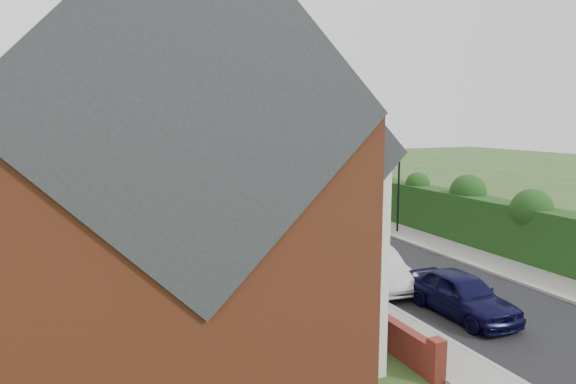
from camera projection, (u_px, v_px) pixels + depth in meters
name	position (u px, v px, depth m)	size (l,w,h in m)	color
ground	(387.00, 257.00, 23.72)	(140.00, 140.00, 0.00)	#2D4C1E
road	(284.00, 216.00, 33.52)	(6.00, 58.00, 0.02)	black
pavement_hedge_side	(339.00, 211.00, 35.12)	(2.20, 58.00, 0.12)	#97958F
pavement_house_side	(228.00, 220.00, 32.01)	(1.70, 58.00, 0.12)	#97958F
kerb_hedge_side	(326.00, 212.00, 34.70)	(0.18, 58.00, 0.13)	#999993
kerb_house_side	(240.00, 219.00, 32.32)	(0.18, 58.00, 0.13)	#999993
hedge	(363.00, 187.00, 35.60)	(2.10, 58.00, 2.85)	#123812
terrace_row	(116.00, 153.00, 27.90)	(9.05, 40.50, 11.50)	brown
garden_wall_row	(216.00, 218.00, 30.65)	(0.35, 40.35, 1.10)	maroon
lamppost	(399.00, 175.00, 28.21)	(0.32, 0.32, 5.16)	black
tree_far_left	(168.00, 124.00, 58.30)	(7.14, 6.80, 9.29)	#332316
tree_far_right	(215.00, 118.00, 62.39)	(7.98, 7.60, 10.31)	#332316
tree_far_back	(110.00, 116.00, 58.57)	(8.40, 8.00, 10.82)	#332316
car_navy	(461.00, 294.00, 16.69)	(1.70, 4.21, 1.44)	black
car_silver_a	(375.00, 267.00, 19.66)	(1.56, 4.47, 1.47)	#BAB9BF
car_silver_b	(319.00, 233.00, 25.32)	(2.47, 5.36, 1.49)	#AAAEB1
car_white	(269.00, 216.00, 29.74)	(2.11, 5.20, 1.51)	white
car_green	(254.00, 203.00, 34.27)	(1.81, 4.49, 1.53)	black
car_red	(224.00, 188.00, 42.05)	(1.53, 4.38, 1.44)	maroon
car_beige	(208.00, 181.00, 46.99)	(2.10, 4.56, 1.27)	tan
car_grey	(179.00, 174.00, 52.43)	(1.89, 4.65, 1.35)	#56595E
car_black	(182.00, 171.00, 54.58)	(1.78, 4.42, 1.51)	black
horse	(297.00, 205.00, 33.27)	(0.82, 1.80, 1.52)	#462E19
horse_cart	(286.00, 193.00, 34.96)	(1.45, 3.20, 2.31)	black
car_extra_far	(172.00, 169.00, 57.56)	(2.10, 5.16, 1.50)	#103825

